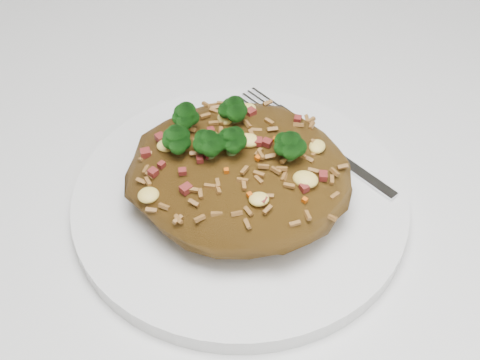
% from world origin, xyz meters
% --- Properties ---
extents(dining_table, '(1.20, 0.80, 0.75)m').
position_xyz_m(dining_table, '(0.00, 0.00, 0.66)').
color(dining_table, silver).
rests_on(dining_table, ground).
extents(plate, '(0.25, 0.25, 0.01)m').
position_xyz_m(plate, '(-0.08, -0.03, 0.76)').
color(plate, white).
rests_on(plate, dining_table).
extents(fried_rice, '(0.16, 0.15, 0.07)m').
position_xyz_m(fried_rice, '(-0.08, -0.03, 0.79)').
color(fried_rice, brown).
rests_on(fried_rice, plate).
extents(fork, '(0.14, 0.11, 0.00)m').
position_xyz_m(fork, '(-0.03, 0.03, 0.77)').
color(fork, silver).
rests_on(fork, plate).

